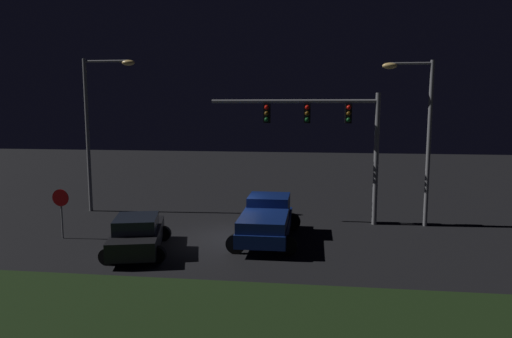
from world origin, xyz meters
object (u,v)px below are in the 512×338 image
traffic_signal_gantry (327,126)px  stop_sign (61,204)px  street_lamp_left (97,116)px  car_sedan (137,234)px  pickup_truck (267,218)px  street_lamp_right (419,123)px

traffic_signal_gantry → stop_sign: (-11.64, -4.37, -3.34)m
traffic_signal_gantry → street_lamp_left: street_lamp_left is taller
car_sedan → street_lamp_left: bearing=20.9°
street_lamp_left → stop_sign: 6.66m
car_sedan → street_lamp_left: (-4.87, 6.92, 4.57)m
street_lamp_left → stop_sign: bearing=-81.7°
pickup_truck → street_lamp_left: (-9.85, 4.47, 4.31)m
traffic_signal_gantry → street_lamp_right: size_ratio=1.04×
car_sedan → street_lamp_right: size_ratio=0.59×
pickup_truck → stop_sign: stop_sign is taller
street_lamp_right → stop_sign: (-16.06, -4.38, -3.48)m
pickup_truck → stop_sign: bearing=95.9°
stop_sign → street_lamp_right: bearing=15.2°
pickup_truck → car_sedan: size_ratio=1.15×
pickup_truck → street_lamp_right: size_ratio=0.67×
traffic_signal_gantry → street_lamp_left: 12.49m
street_lamp_left → street_lamp_right: bearing=-3.6°
street_lamp_left → stop_sign: size_ratio=3.77×
pickup_truck → street_lamp_right: 8.78m
car_sedan → stop_sign: stop_sign is taller
street_lamp_right → pickup_truck: bearing=-154.1°
car_sedan → stop_sign: bearing=55.9°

